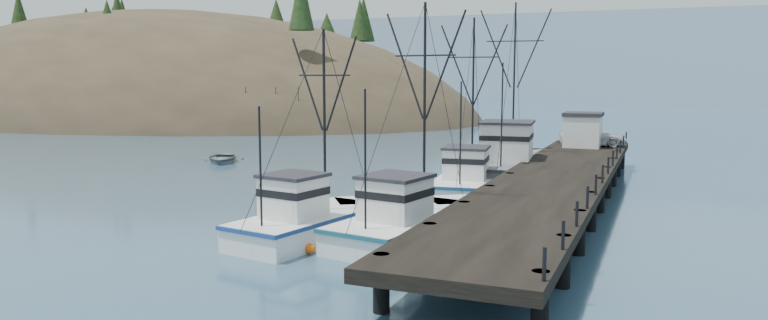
% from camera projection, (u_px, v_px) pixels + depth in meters
% --- Properties ---
extents(ground, '(400.00, 400.00, 0.00)m').
position_uv_depth(ground, '(182.00, 250.00, 30.72)').
color(ground, '#30526B').
rests_on(ground, ground).
extents(pier, '(6.00, 44.00, 2.00)m').
position_uv_depth(pier, '(554.00, 181.00, 39.89)').
color(pier, black).
rests_on(pier, ground).
extents(headland, '(134.80, 78.00, 51.00)m').
position_uv_depth(headland, '(133.00, 139.00, 131.72)').
color(headland, '#382D1E').
rests_on(headland, ground).
extents(distant_ridge, '(360.00, 40.00, 26.00)m').
position_uv_depth(distant_ridge, '(626.00, 104.00, 182.90)').
color(distant_ridge, '#9EB2C6').
rests_on(distant_ridge, ground).
extents(distant_ridge_far, '(180.00, 25.00, 18.00)m').
position_uv_depth(distant_ridge_far, '(461.00, 99.00, 215.55)').
color(distant_ridge_far, silver).
rests_on(distant_ridge_far, ground).
extents(moored_sailboats, '(20.95, 17.69, 6.35)m').
position_uv_depth(moored_sailboats, '(243.00, 128.00, 96.13)').
color(moored_sailboats, white).
rests_on(moored_sailboats, ground).
extents(trawler_near, '(5.46, 11.57, 11.61)m').
position_uv_depth(trawler_near, '(413.00, 222.00, 32.85)').
color(trawler_near, white).
rests_on(trawler_near, ground).
extents(trawler_mid, '(5.00, 10.39, 10.35)m').
position_uv_depth(trawler_mid, '(314.00, 221.00, 33.05)').
color(trawler_mid, white).
rests_on(trawler_mid, ground).
extents(trawler_far, '(5.00, 11.78, 11.91)m').
position_uv_depth(trawler_far, '(469.00, 181.00, 45.28)').
color(trawler_far, white).
rests_on(trawler_far, ground).
extents(work_vessel, '(6.22, 16.27, 13.47)m').
position_uv_depth(work_vessel, '(510.00, 165.00, 50.29)').
color(work_vessel, slate).
rests_on(work_vessel, ground).
extents(pier_shed, '(3.00, 3.20, 2.80)m').
position_uv_depth(pier_shed, '(583.00, 129.00, 55.31)').
color(pier_shed, silver).
rests_on(pier_shed, pier).
extents(pickup_truck, '(5.64, 3.23, 1.48)m').
position_uv_depth(pickup_truck, '(593.00, 137.00, 56.12)').
color(pickup_truck, silver).
rests_on(pickup_truck, pier).
extents(motorboat, '(5.84, 6.39, 1.08)m').
position_uv_depth(motorboat, '(222.00, 162.00, 61.45)').
color(motorboat, slate).
rests_on(motorboat, ground).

